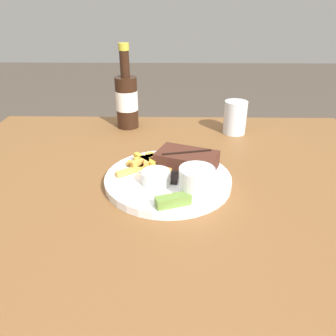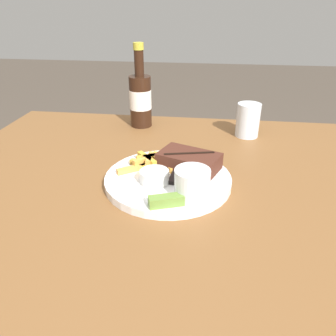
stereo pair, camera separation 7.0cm
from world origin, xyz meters
The scene contains 11 objects.
dining_table centered at (0.00, 0.00, 0.67)m, with size 1.12×0.91×0.76m.
dinner_plate centered at (0.00, 0.00, 0.77)m, with size 0.28×0.28×0.02m.
steak_portion centered at (0.04, 0.04, 0.80)m, with size 0.15×0.12×0.04m.
fries_pile centered at (-0.05, 0.04, 0.79)m, with size 0.14×0.13×0.02m.
coleslaw_cup centered at (0.06, -0.07, 0.81)m, with size 0.07×0.07×0.06m.
dipping_sauce_cup centered at (-0.02, -0.03, 0.80)m, with size 0.06×0.06×0.03m.
pickle_spear centered at (0.01, -0.11, 0.79)m, with size 0.07×0.04×0.02m.
fork_utensil centered at (-0.07, 0.02, 0.78)m, with size 0.13×0.05×0.00m.
knife_utensil centered at (0.02, 0.03, 0.79)m, with size 0.03×0.17×0.01m.
beer_bottle centered at (-0.13, 0.36, 0.85)m, with size 0.07×0.07×0.25m.
drinking_glass centered at (0.19, 0.31, 0.81)m, with size 0.07×0.07×0.10m.
Camera 1 is at (0.01, -0.63, 1.13)m, focal length 35.00 mm.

